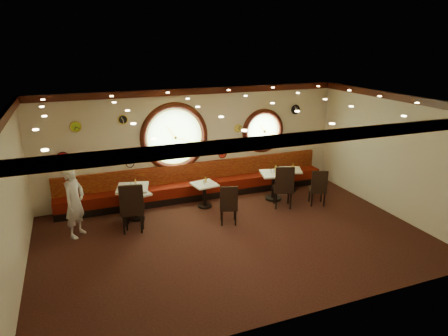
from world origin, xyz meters
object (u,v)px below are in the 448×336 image
Objects in this scene: chair_d at (284,184)px; chair_e at (318,185)px; table_c at (205,192)px; condiment_a_pepper at (136,185)px; condiment_b_pepper at (135,191)px; condiment_c_pepper at (204,183)px; chair_a at (134,203)px; condiment_e_salt at (288,168)px; condiment_d_pepper at (274,171)px; condiment_e_pepper at (291,168)px; condiment_e_bottle at (293,166)px; condiment_b_salt at (131,191)px; chair_c at (229,202)px; condiment_d_salt at (271,171)px; condiment_b_bottle at (139,189)px; condiment_c_bottle at (206,180)px; condiment_d_bottle at (276,168)px; condiment_a_salt at (131,185)px; condiment_a_bottle at (136,182)px; table_a at (133,198)px; table_e at (290,177)px; table_d at (274,183)px; condiment_c_salt at (203,182)px; chair_b at (131,205)px; table_b at (136,202)px.

chair_d is 1.17× the size of chair_e.
condiment_a_pepper is (-1.87, 0.01, 0.47)m from table_c.
condiment_b_pepper reaches higher than condiment_c_pepper.
condiment_e_salt is at bearing 21.10° from chair_a.
chair_d reaches higher than condiment_d_pepper.
condiment_e_pepper is 0.60× the size of condiment_e_bottle.
chair_d reaches higher than condiment_b_salt.
chair_e is (1.00, -0.20, -0.10)m from chair_d.
chair_c is 1.85m from chair_d.
chair_c reaches higher than condiment_d_salt.
condiment_b_bottle is (0.12, 0.05, 0.02)m from condiment_b_pepper.
condiment_c_bottle is 0.96× the size of condiment_d_bottle.
chair_d reaches higher than condiment_a_pepper.
condiment_b_bottle reaches higher than condiment_b_pepper.
condiment_a_pepper reaches higher than condiment_b_bottle.
condiment_b_pepper is 0.53× the size of condiment_e_bottle.
condiment_a_bottle is (0.14, 0.09, 0.03)m from condiment_a_salt.
condiment_d_pepper is (4.01, -0.21, 0.33)m from table_a.
chair_c is 3.84× the size of condiment_c_bottle.
condiment_a_salt is (-0.03, 0.06, 0.36)m from table_a.
table_a is 4.82m from table_e.
condiment_b_bottle is 4.59m from condiment_e_salt.
table_c is at bearing -174.77° from condiment_e_salt.
table_e is at bearing 28.05° from table_d.
condiment_b_salt is at bearing -129.00° from table_a.
condiment_c_salt is (-3.03, 1.07, 0.13)m from chair_e.
condiment_b_salt is at bearing -178.31° from condiment_b_bottle.
condiment_c_pepper is 1.02× the size of condiment_d_pepper.
chair_b is 7.24× the size of condiment_d_salt.
chair_a is at bearing -162.10° from condiment_c_salt.
chair_b is at bearing -167.43° from condiment_e_salt.
chair_e reaches higher than table_a.
table_a is 1.05× the size of table_d.
condiment_b_salt is 0.70× the size of condiment_a_bottle.
chair_e reaches higher than table_d.
chair_c reaches higher than condiment_c_bottle.
table_b is 3.99m from condiment_d_pepper.
chair_e is at bearing -42.32° from condiment_d_pepper.
table_e is 7.65× the size of condiment_e_pepper.
condiment_b_salt is 1.18× the size of condiment_c_salt.
table_d is at bearing -5.84° from table_c.
condiment_a_pepper is (0.04, 0.10, 0.45)m from table_b.
condiment_c_bottle is at bearing -176.89° from condiment_e_pepper.
condiment_a_pepper is at bearing -99.59° from condiment_a_bottle.
condiment_d_salt is at bearing 147.55° from table_d.
condiment_e_salt is (0.72, 0.47, 0.24)m from table_d.
condiment_c_bottle is (-1.99, 0.28, -0.10)m from condiment_d_pepper.
table_b is at bearing -156.16° from condiment_b_bottle.
table_b is 1.91m from condiment_c_pepper.
condiment_b_bottle is at bearing 23.84° from table_b.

